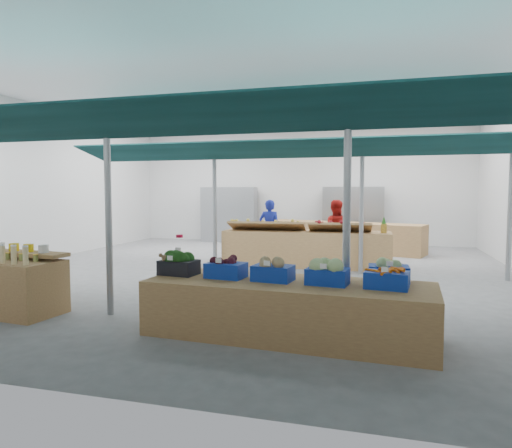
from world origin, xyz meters
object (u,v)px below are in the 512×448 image
object	(u,v)px
fruit_counter	(306,249)
crate_stack	(392,296)
vendor_right	(335,230)
bottle_shelf	(6,283)
veg_counter	(288,309)
vendor_left	(270,229)

from	to	relation	value
fruit_counter	crate_stack	xyz separation A→B (m)	(1.96, -4.12, -0.15)
fruit_counter	vendor_right	world-z (taller)	vendor_right
bottle_shelf	fruit_counter	world-z (taller)	bottle_shelf
veg_counter	crate_stack	size ratio (longest dim) A/B	6.31
bottle_shelf	crate_stack	bearing A→B (deg)	19.70
vendor_left	crate_stack	bearing A→B (deg)	119.21
vendor_right	veg_counter	bearing A→B (deg)	88.56
veg_counter	crate_stack	xyz separation A→B (m)	(1.30, 1.43, -0.07)
fruit_counter	bottle_shelf	bearing A→B (deg)	-126.06
veg_counter	vendor_left	xyz separation A→B (m)	(-1.86, 6.65, 0.47)
veg_counter	vendor_right	size ratio (longest dim) A/B	2.21
crate_stack	vendor_left	world-z (taller)	vendor_left
vendor_right	vendor_left	bearing A→B (deg)	-1.97
fruit_counter	vendor_left	distance (m)	1.67
bottle_shelf	crate_stack	distance (m)	5.89
crate_stack	fruit_counter	bearing A→B (deg)	115.44
bottle_shelf	veg_counter	distance (m)	4.41
vendor_left	vendor_right	size ratio (longest dim) A/B	1.00
veg_counter	fruit_counter	xyz separation A→B (m)	(-0.66, 5.55, 0.09)
fruit_counter	vendor_right	xyz separation A→B (m)	(0.60, 1.10, 0.38)
veg_counter	fruit_counter	world-z (taller)	fruit_counter
fruit_counter	crate_stack	world-z (taller)	fruit_counter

